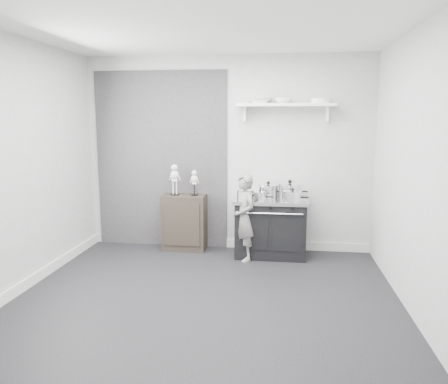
% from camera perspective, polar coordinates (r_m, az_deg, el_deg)
% --- Properties ---
extents(ground, '(4.00, 4.00, 0.00)m').
position_cam_1_polar(ground, '(4.72, -2.37, -13.41)').
color(ground, black).
rests_on(ground, ground).
extents(room_shell, '(4.02, 3.62, 2.71)m').
position_cam_1_polar(room_shell, '(4.51, -3.31, 6.97)').
color(room_shell, '#A5A5A3').
rests_on(room_shell, ground).
extents(wall_shelf, '(1.30, 0.26, 0.24)m').
position_cam_1_polar(wall_shelf, '(5.96, 8.08, 11.10)').
color(wall_shelf, white).
rests_on(wall_shelf, room_shell).
extents(stove, '(0.98, 0.61, 0.79)m').
position_cam_1_polar(stove, '(5.93, 6.10, -4.57)').
color(stove, black).
rests_on(stove, ground).
extents(side_cabinet, '(0.60, 0.35, 0.78)m').
position_cam_1_polar(side_cabinet, '(6.21, -5.19, -3.95)').
color(side_cabinet, black).
rests_on(side_cabinet, ground).
extents(child, '(0.46, 0.50, 1.14)m').
position_cam_1_polar(child, '(5.69, 2.62, -3.34)').
color(child, slate).
rests_on(child, ground).
extents(pot_front_left, '(0.31, 0.23, 0.17)m').
position_cam_1_polar(pot_front_left, '(5.77, 2.83, -0.31)').
color(pot_front_left, silver).
rests_on(pot_front_left, stove).
extents(pot_back_left, '(0.36, 0.27, 0.22)m').
position_cam_1_polar(pot_back_left, '(5.96, 5.79, 0.18)').
color(pot_back_left, silver).
rests_on(pot_back_left, stove).
extents(pot_back_right, '(0.39, 0.31, 0.25)m').
position_cam_1_polar(pot_back_right, '(5.93, 8.58, 0.19)').
color(pot_back_right, silver).
rests_on(pot_back_right, stove).
extents(pot_front_right, '(0.32, 0.24, 0.18)m').
position_cam_1_polar(pot_front_right, '(5.65, 8.94, -0.58)').
color(pot_front_right, silver).
rests_on(pot_front_right, stove).
extents(pot_front_center, '(0.26, 0.17, 0.14)m').
position_cam_1_polar(pot_front_center, '(5.71, 4.76, -0.52)').
color(pot_front_center, silver).
rests_on(pot_front_center, stove).
extents(skeleton_full, '(0.14, 0.09, 0.50)m').
position_cam_1_polar(skeleton_full, '(6.12, -6.47, 1.92)').
color(skeleton_full, beige).
rests_on(skeleton_full, side_cabinet).
extents(skeleton_torso, '(0.11, 0.07, 0.40)m').
position_cam_1_polar(skeleton_torso, '(6.07, -3.89, 1.45)').
color(skeleton_torso, beige).
rests_on(skeleton_torso, side_cabinet).
extents(bowl_large, '(0.31, 0.31, 0.08)m').
position_cam_1_polar(bowl_large, '(5.96, 4.73, 11.83)').
color(bowl_large, white).
rests_on(bowl_large, wall_shelf).
extents(bowl_small, '(0.22, 0.22, 0.07)m').
position_cam_1_polar(bowl_small, '(5.95, 7.71, 11.75)').
color(bowl_small, white).
rests_on(bowl_small, wall_shelf).
extents(plate_stack, '(0.25, 0.25, 0.06)m').
position_cam_1_polar(plate_stack, '(5.97, 12.50, 11.56)').
color(plate_stack, white).
rests_on(plate_stack, wall_shelf).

